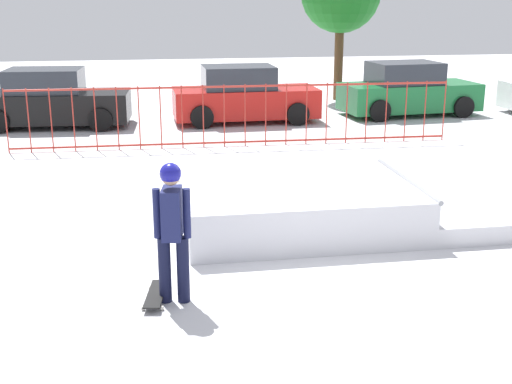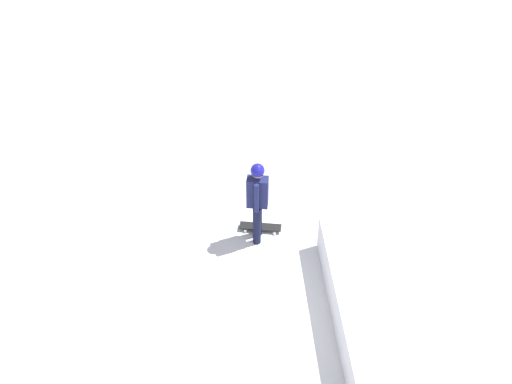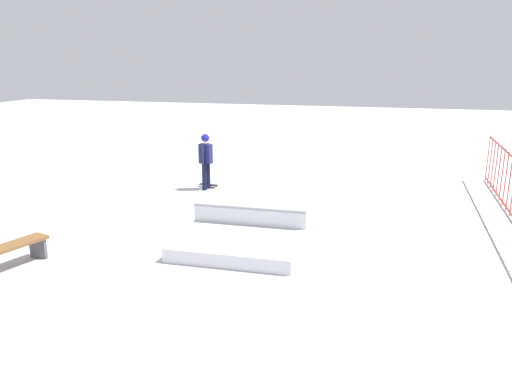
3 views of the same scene
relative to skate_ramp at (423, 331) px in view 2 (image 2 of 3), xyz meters
name	(u,v)px [view 2 (image 2 of 3)]	position (x,y,z in m)	size (l,w,h in m)	color
ground_plane	(347,312)	(-0.68, -1.04, -0.32)	(60.00, 60.00, 0.00)	silver
skate_ramp	(423,331)	(0.00, 0.00, 0.00)	(5.42, 2.64, 0.74)	silver
skater	(257,197)	(-2.53, -2.41, 0.69)	(0.44, 0.41, 1.73)	black
skateboard	(260,227)	(-2.76, -2.34, -0.24)	(0.36, 0.82, 0.09)	black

